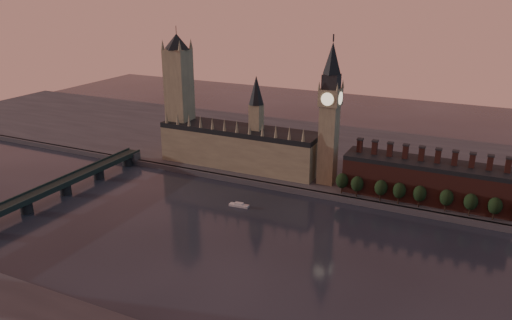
{
  "coord_description": "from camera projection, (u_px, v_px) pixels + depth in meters",
  "views": [
    {
      "loc": [
        111.24,
        -221.92,
        141.53
      ],
      "look_at": [
        -21.45,
        55.0,
        34.12
      ],
      "focal_mm": 35.0,
      "sensor_mm": 36.0,
      "label": 1
    }
  ],
  "objects": [
    {
      "name": "victoria_tower",
      "position": [
        179.0,
        92.0,
        408.34
      ],
      "size": [
        24.0,
        24.0,
        108.0
      ],
      "color": "gray",
      "rests_on": "north_bank"
    },
    {
      "name": "westminster_bridge",
      "position": [
        43.0,
        194.0,
        339.48
      ],
      "size": [
        14.0,
        200.0,
        11.55
      ],
      "color": "#1B2B27",
      "rests_on": "ground"
    },
    {
      "name": "ground",
      "position": [
        248.0,
        251.0,
        281.01
      ],
      "size": [
        900.0,
        900.0,
        0.0
      ],
      "primitive_type": "plane",
      "color": "black",
      "rests_on": "ground"
    },
    {
      "name": "north_bank",
      "position": [
        340.0,
        156.0,
        431.91
      ],
      "size": [
        900.0,
        182.0,
        4.0
      ],
      "color": "#49494E",
      "rests_on": "ground"
    },
    {
      "name": "big_ben",
      "position": [
        330.0,
        113.0,
        351.8
      ],
      "size": [
        15.0,
        15.0,
        107.0
      ],
      "color": "gray",
      "rests_on": "north_bank"
    },
    {
      "name": "embankment_tree_5",
      "position": [
        446.0,
        198.0,
        318.98
      ],
      "size": [
        8.6,
        8.6,
        14.88
      ],
      "color": "black",
      "rests_on": "north_bank"
    },
    {
      "name": "embankment_tree_2",
      "position": [
        381.0,
        188.0,
        334.57
      ],
      "size": [
        8.6,
        8.6,
        14.88
      ],
      "color": "black",
      "rests_on": "north_bank"
    },
    {
      "name": "palace_of_westminster",
      "position": [
        240.0,
        145.0,
        397.96
      ],
      "size": [
        130.0,
        30.3,
        74.0
      ],
      "color": "gray",
      "rests_on": "north_bank"
    },
    {
      "name": "river_boat",
      "position": [
        239.0,
        205.0,
        338.02
      ],
      "size": [
        13.84,
        4.99,
        2.71
      ],
      "rotation": [
        0.0,
        0.0,
        0.08
      ],
      "color": "silver",
      "rests_on": "ground"
    },
    {
      "name": "embankment_tree_3",
      "position": [
        399.0,
        191.0,
        329.99
      ],
      "size": [
        8.6,
        8.6,
        14.88
      ],
      "color": "black",
      "rests_on": "north_bank"
    },
    {
      "name": "embankment_tree_7",
      "position": [
        495.0,
        206.0,
        307.11
      ],
      "size": [
        8.6,
        8.6,
        14.88
      ],
      "color": "black",
      "rests_on": "north_bank"
    },
    {
      "name": "embankment_tree_6",
      "position": [
        471.0,
        202.0,
        312.74
      ],
      "size": [
        8.6,
        8.6,
        14.88
      ],
      "color": "black",
      "rests_on": "north_bank"
    },
    {
      "name": "embankment_tree_1",
      "position": [
        357.0,
        184.0,
        341.11
      ],
      "size": [
        8.6,
        8.6,
        14.88
      ],
      "color": "black",
      "rests_on": "north_bank"
    },
    {
      "name": "embankment_tree_0",
      "position": [
        342.0,
        181.0,
        346.63
      ],
      "size": [
        8.6,
        8.6,
        14.88
      ],
      "color": "black",
      "rests_on": "north_bank"
    },
    {
      "name": "embankment_tree_4",
      "position": [
        420.0,
        194.0,
        325.05
      ],
      "size": [
        8.6,
        8.6,
        14.88
      ],
      "color": "black",
      "rests_on": "north_bank"
    },
    {
      "name": "chimney_block",
      "position": [
        427.0,
        180.0,
        336.13
      ],
      "size": [
        110.0,
        25.0,
        37.0
      ],
      "color": "#4F251E",
      "rests_on": "north_bank"
    }
  ]
}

